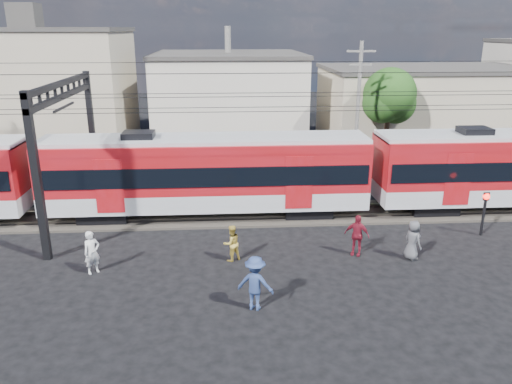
% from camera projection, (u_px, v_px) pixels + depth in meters
% --- Properties ---
extents(ground, '(120.00, 120.00, 0.00)m').
position_uv_depth(ground, '(295.00, 293.00, 18.32)').
color(ground, black).
rests_on(ground, ground).
extents(track_bed, '(70.00, 3.40, 0.12)m').
position_uv_depth(track_bed, '(274.00, 214.00, 25.88)').
color(track_bed, '#2D2823').
rests_on(track_bed, ground).
extents(rail_near, '(70.00, 0.12, 0.12)m').
position_uv_depth(rail_near, '(275.00, 217.00, 25.13)').
color(rail_near, '#59544C').
rests_on(rail_near, track_bed).
extents(rail_far, '(70.00, 0.12, 0.12)m').
position_uv_depth(rail_far, '(272.00, 207.00, 26.55)').
color(rail_far, '#59544C').
rests_on(rail_far, track_bed).
extents(commuter_train, '(50.30, 3.08, 4.17)m').
position_uv_depth(commuter_train, '(210.00, 172.00, 24.94)').
color(commuter_train, black).
rests_on(commuter_train, ground).
extents(catenary, '(70.00, 9.30, 7.52)m').
position_uv_depth(catenary, '(94.00, 119.00, 23.75)').
color(catenary, black).
rests_on(catenary, ground).
extents(building_west, '(14.28, 10.20, 9.30)m').
position_uv_depth(building_west, '(35.00, 90.00, 38.54)').
color(building_west, tan).
rests_on(building_west, ground).
extents(building_midwest, '(12.24, 12.24, 7.30)m').
position_uv_depth(building_midwest, '(229.00, 97.00, 42.63)').
color(building_midwest, '#BBB2A4').
rests_on(building_midwest, ground).
extents(building_mideast, '(16.32, 10.20, 6.30)m').
position_uv_depth(building_mideast, '(424.00, 106.00, 40.95)').
color(building_mideast, tan).
rests_on(building_mideast, ground).
extents(utility_pole_mid, '(1.80, 0.24, 8.50)m').
position_uv_depth(utility_pole_mid, '(358.00, 106.00, 31.49)').
color(utility_pole_mid, slate).
rests_on(utility_pole_mid, ground).
extents(tree_near, '(3.82, 3.64, 6.72)m').
position_uv_depth(tree_near, '(392.00, 97.00, 34.58)').
color(tree_near, '#382619').
rests_on(tree_near, ground).
extents(pedestrian_a, '(0.76, 0.72, 1.75)m').
position_uv_depth(pedestrian_a, '(92.00, 252.00, 19.54)').
color(pedestrian_a, silver).
rests_on(pedestrian_a, ground).
extents(pedestrian_b, '(0.95, 0.88, 1.55)m').
position_uv_depth(pedestrian_b, '(232.00, 243.00, 20.63)').
color(pedestrian_b, gold).
rests_on(pedestrian_b, ground).
extents(pedestrian_c, '(1.43, 1.09, 1.95)m').
position_uv_depth(pedestrian_c, '(255.00, 283.00, 16.98)').
color(pedestrian_c, navy).
rests_on(pedestrian_c, ground).
extents(pedestrian_d, '(1.14, 0.87, 1.81)m').
position_uv_depth(pedestrian_d, '(357.00, 235.00, 21.12)').
color(pedestrian_d, maroon).
rests_on(pedestrian_d, ground).
extents(pedestrian_e, '(0.84, 0.98, 1.70)m').
position_uv_depth(pedestrian_e, '(413.00, 240.00, 20.75)').
color(pedestrian_e, '#4D4D52').
rests_on(pedestrian_e, ground).
extents(crossing_signal, '(0.31, 0.31, 2.11)m').
position_uv_depth(crossing_signal, '(485.00, 206.00, 22.94)').
color(crossing_signal, black).
rests_on(crossing_signal, ground).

